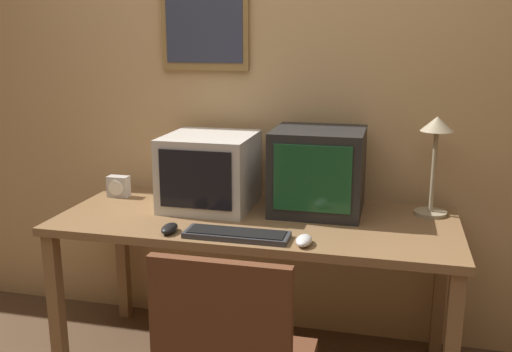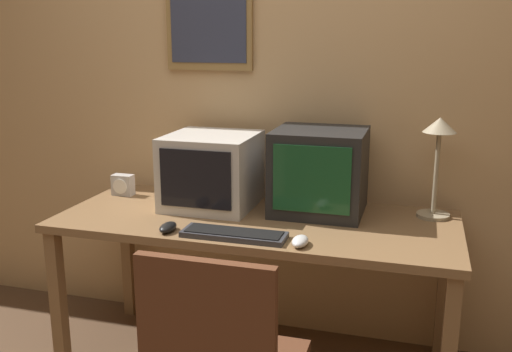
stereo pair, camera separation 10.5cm
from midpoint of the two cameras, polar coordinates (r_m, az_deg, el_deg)
wall_back at (r=2.87m, az=3.54°, el=9.18°), size 8.00×0.08×2.60m
desk at (r=2.58m, az=1.17°, el=-5.81°), size 1.77×0.74×0.75m
monitor_left at (r=2.69m, az=-3.32°, el=0.56°), size 0.40×0.42×0.34m
monitor_right at (r=2.61m, az=7.50°, el=0.47°), size 0.41×0.39×0.38m
keyboard_main at (r=2.30m, az=-0.91°, el=-5.85°), size 0.43×0.13×0.03m
mouse_near_keyboard at (r=2.22m, az=5.80°, el=-6.51°), size 0.06×0.11×0.04m
mouse_far_corner at (r=2.39m, az=-7.55°, el=-5.11°), size 0.06×0.11×0.04m
desk_clock at (r=2.96m, az=-12.19°, el=-0.89°), size 0.11×0.06×0.11m
desk_lamp at (r=2.62m, az=18.87°, el=2.85°), size 0.15×0.15×0.45m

